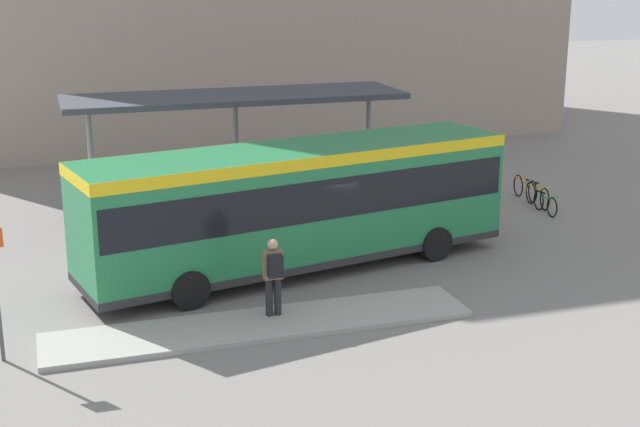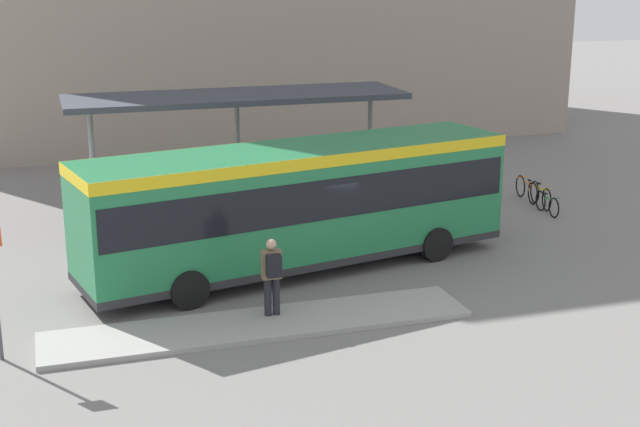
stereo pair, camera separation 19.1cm
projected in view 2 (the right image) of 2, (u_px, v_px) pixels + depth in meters
ground_plane at (299, 269)px, 23.47m from camera, size 120.00×120.00×0.00m
curb_island at (260, 325)px, 19.69m from camera, size 9.49×1.80×0.12m
city_bus at (299, 199)px, 22.96m from camera, size 11.74×4.82×3.27m
pedestrian_waiting at (272, 272)px, 19.77m from camera, size 0.44×0.46×1.79m
bicycle_green at (547, 204)px, 28.55m from camera, size 0.48×1.53×0.66m
bicycle_yellow at (541, 195)px, 29.41m from camera, size 0.48×1.77×0.77m
bicycle_orange at (527, 189)px, 30.19m from camera, size 0.48×1.79×0.77m
station_shelter at (236, 99)px, 27.75m from camera, size 10.53×3.14×3.86m
potted_planter_near_shelter at (292, 213)px, 26.54m from camera, size 0.72×0.72×1.12m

